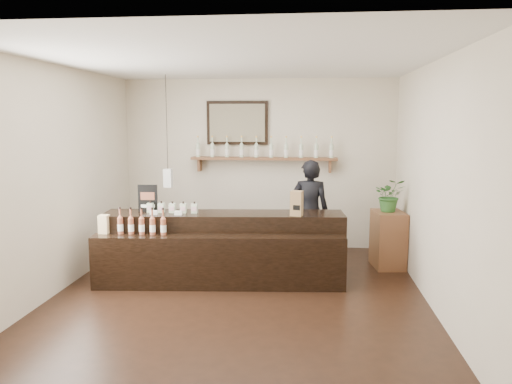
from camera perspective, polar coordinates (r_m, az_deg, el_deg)
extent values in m
plane|color=black|center=(6.22, -2.03, -11.81)|extent=(5.00, 5.00, 0.00)
plane|color=beige|center=(8.36, 0.28, 3.24)|extent=(4.50, 0.00, 4.50)
plane|color=beige|center=(3.46, -7.86, -4.08)|extent=(4.50, 0.00, 4.50)
plane|color=beige|center=(6.59, -21.88, 1.27)|extent=(0.00, 5.00, 5.00)
plane|color=beige|center=(6.00, 19.69, 0.76)|extent=(0.00, 5.00, 5.00)
plane|color=white|center=(5.88, -2.17, 14.77)|extent=(5.00, 5.00, 0.00)
cube|color=brown|center=(8.21, 0.89, 3.85)|extent=(2.40, 0.25, 0.04)
cube|color=brown|center=(8.41, -6.45, 3.08)|extent=(0.04, 0.20, 0.20)
cube|color=brown|center=(8.23, 8.43, 2.93)|extent=(0.04, 0.20, 0.20)
cube|color=black|center=(8.33, -2.15, 7.90)|extent=(1.02, 0.04, 0.72)
cube|color=#4A3F2F|center=(8.31, -2.17, 7.90)|extent=(0.92, 0.01, 0.62)
cube|color=white|center=(7.73, -10.02, 1.58)|extent=(0.12, 0.12, 0.28)
cylinder|color=black|center=(7.68, -10.18, 7.85)|extent=(0.01, 0.01, 1.41)
cylinder|color=beige|center=(8.37, -6.66, 4.71)|extent=(0.07, 0.07, 0.20)
cone|color=beige|center=(8.36, -6.67, 5.58)|extent=(0.07, 0.07, 0.05)
cylinder|color=beige|center=(8.36, -6.68, 5.99)|extent=(0.02, 0.02, 0.07)
cylinder|color=gold|center=(8.36, -6.68, 6.31)|extent=(0.03, 0.03, 0.02)
cylinder|color=white|center=(8.37, -6.65, 4.57)|extent=(0.07, 0.07, 0.09)
cylinder|color=beige|center=(8.32, -5.01, 4.72)|extent=(0.07, 0.07, 0.20)
cone|color=beige|center=(8.31, -5.02, 5.59)|extent=(0.07, 0.07, 0.05)
cylinder|color=beige|center=(8.31, -5.02, 6.00)|extent=(0.02, 0.02, 0.07)
cylinder|color=gold|center=(8.31, -5.03, 6.33)|extent=(0.03, 0.03, 0.02)
cylinder|color=white|center=(8.32, -5.00, 4.58)|extent=(0.07, 0.07, 0.09)
cylinder|color=beige|center=(8.28, -3.34, 4.72)|extent=(0.07, 0.07, 0.20)
cone|color=beige|center=(8.27, -3.35, 5.59)|extent=(0.07, 0.07, 0.05)
cylinder|color=beige|center=(8.27, -3.35, 6.01)|extent=(0.02, 0.02, 0.07)
cylinder|color=gold|center=(8.26, -3.35, 6.33)|extent=(0.03, 0.03, 0.02)
cylinder|color=white|center=(8.28, -3.34, 4.57)|extent=(0.07, 0.07, 0.09)
cylinder|color=beige|center=(8.24, -1.65, 4.71)|extent=(0.07, 0.07, 0.20)
cone|color=beige|center=(8.23, -1.66, 5.59)|extent=(0.07, 0.07, 0.05)
cylinder|color=beige|center=(8.23, -1.66, 6.01)|extent=(0.02, 0.02, 0.07)
cylinder|color=gold|center=(8.23, -1.66, 6.34)|extent=(0.03, 0.03, 0.02)
cylinder|color=white|center=(8.24, -1.65, 4.57)|extent=(0.07, 0.07, 0.09)
cylinder|color=beige|center=(8.21, 0.04, 4.70)|extent=(0.07, 0.07, 0.20)
cone|color=beige|center=(8.21, 0.04, 5.59)|extent=(0.07, 0.07, 0.05)
cylinder|color=beige|center=(8.20, 0.04, 6.01)|extent=(0.02, 0.02, 0.07)
cylinder|color=gold|center=(8.20, 0.04, 6.33)|extent=(0.03, 0.03, 0.02)
cylinder|color=white|center=(8.21, 0.04, 4.56)|extent=(0.07, 0.07, 0.09)
cylinder|color=beige|center=(8.19, 1.75, 4.69)|extent=(0.07, 0.07, 0.20)
cone|color=beige|center=(8.18, 1.75, 5.58)|extent=(0.07, 0.07, 0.05)
cylinder|color=beige|center=(8.18, 1.75, 6.00)|extent=(0.02, 0.02, 0.07)
cylinder|color=gold|center=(8.18, 1.76, 6.32)|extent=(0.03, 0.03, 0.02)
cylinder|color=white|center=(8.19, 1.75, 4.55)|extent=(0.07, 0.07, 0.09)
cylinder|color=beige|center=(8.18, 3.46, 4.67)|extent=(0.07, 0.07, 0.20)
cone|color=beige|center=(8.17, 3.47, 5.56)|extent=(0.07, 0.07, 0.05)
cylinder|color=beige|center=(8.17, 3.47, 5.98)|extent=(0.02, 0.02, 0.07)
cylinder|color=gold|center=(8.17, 3.48, 6.31)|extent=(0.03, 0.03, 0.02)
cylinder|color=white|center=(8.18, 3.46, 4.53)|extent=(0.07, 0.07, 0.09)
cylinder|color=beige|center=(8.17, 5.18, 4.65)|extent=(0.07, 0.07, 0.20)
cone|color=beige|center=(8.16, 5.19, 5.54)|extent=(0.07, 0.07, 0.05)
cylinder|color=beige|center=(8.16, 5.20, 5.96)|extent=(0.02, 0.02, 0.07)
cylinder|color=gold|center=(8.16, 5.20, 6.29)|extent=(0.03, 0.03, 0.02)
cylinder|color=white|center=(8.17, 5.18, 4.51)|extent=(0.07, 0.07, 0.09)
cylinder|color=beige|center=(8.17, 6.90, 4.62)|extent=(0.07, 0.07, 0.20)
cone|color=beige|center=(8.16, 6.92, 5.51)|extent=(0.07, 0.07, 0.05)
cylinder|color=beige|center=(8.16, 6.92, 5.93)|extent=(0.02, 0.02, 0.07)
cylinder|color=gold|center=(8.16, 6.93, 6.26)|extent=(0.03, 0.03, 0.02)
cylinder|color=white|center=(8.17, 6.90, 4.48)|extent=(0.07, 0.07, 0.09)
cylinder|color=beige|center=(8.18, 8.62, 4.59)|extent=(0.07, 0.07, 0.20)
cone|color=beige|center=(8.17, 8.64, 5.48)|extent=(0.07, 0.07, 0.05)
cylinder|color=beige|center=(8.17, 8.65, 5.90)|extent=(0.02, 0.02, 0.07)
cylinder|color=gold|center=(8.17, 8.65, 6.23)|extent=(0.03, 0.03, 0.02)
cylinder|color=white|center=(8.18, 8.62, 4.45)|extent=(0.07, 0.07, 0.09)
cube|color=black|center=(6.79, -3.67, -6.12)|extent=(3.25, 0.83, 0.90)
cube|color=black|center=(6.41, -4.30, -8.00)|extent=(3.22, 0.55, 0.68)
cube|color=white|center=(6.70, -11.60, -2.31)|extent=(0.10, 0.04, 0.05)
cube|color=white|center=(6.61, -8.86, -2.38)|extent=(0.10, 0.04, 0.05)
cube|color=#D8BA84|center=(6.74, -16.95, -4.04)|extent=(0.12, 0.12, 0.12)
cube|color=#D8BA84|center=(6.71, -17.00, -3.04)|extent=(0.12, 0.12, 0.12)
cube|color=beige|center=(6.87, -11.96, -1.76)|extent=(0.08, 0.08, 0.13)
cube|color=beige|center=(6.83, -12.07, -1.83)|extent=(0.07, 0.00, 0.06)
cylinder|color=black|center=(6.86, -11.98, -1.14)|extent=(0.02, 0.02, 0.03)
cube|color=beige|center=(6.83, -10.75, -1.79)|extent=(0.08, 0.08, 0.13)
cube|color=beige|center=(6.79, -10.86, -1.86)|extent=(0.07, 0.00, 0.06)
cylinder|color=black|center=(6.81, -10.77, -1.16)|extent=(0.02, 0.02, 0.03)
cube|color=beige|center=(6.78, -9.53, -1.82)|extent=(0.08, 0.08, 0.13)
cube|color=beige|center=(6.74, -9.63, -1.89)|extent=(0.07, 0.00, 0.06)
cylinder|color=black|center=(6.77, -9.55, -1.19)|extent=(0.02, 0.02, 0.03)
cube|color=beige|center=(6.75, -8.29, -1.85)|extent=(0.08, 0.08, 0.13)
cube|color=beige|center=(6.71, -8.38, -1.92)|extent=(0.07, 0.00, 0.06)
cylinder|color=black|center=(6.73, -8.31, -1.21)|extent=(0.02, 0.02, 0.03)
cube|color=beige|center=(6.71, -7.04, -1.88)|extent=(0.08, 0.08, 0.13)
cube|color=beige|center=(6.67, -7.12, -1.95)|extent=(0.07, 0.00, 0.06)
cylinder|color=black|center=(6.70, -7.05, -1.24)|extent=(0.02, 0.02, 0.03)
cylinder|color=brown|center=(6.65, -15.24, -3.76)|extent=(0.07, 0.07, 0.20)
cone|color=brown|center=(6.62, -15.28, -2.69)|extent=(0.07, 0.07, 0.05)
cylinder|color=brown|center=(6.61, -15.30, -2.18)|extent=(0.02, 0.02, 0.07)
cylinder|color=black|center=(6.60, -15.32, -1.78)|extent=(0.03, 0.03, 0.02)
cylinder|color=white|center=(6.65, -15.23, -3.93)|extent=(0.07, 0.07, 0.09)
cylinder|color=brown|center=(6.60, -14.09, -3.81)|extent=(0.07, 0.07, 0.20)
cone|color=brown|center=(6.57, -14.13, -2.73)|extent=(0.07, 0.07, 0.05)
cylinder|color=brown|center=(6.56, -14.15, -2.21)|extent=(0.02, 0.02, 0.07)
cylinder|color=black|center=(6.55, -14.16, -1.81)|extent=(0.03, 0.03, 0.02)
cylinder|color=white|center=(6.60, -14.08, -3.98)|extent=(0.07, 0.07, 0.09)
cylinder|color=brown|center=(6.55, -12.92, -3.85)|extent=(0.07, 0.07, 0.20)
cone|color=brown|center=(6.53, -12.96, -2.76)|extent=(0.07, 0.07, 0.05)
cylinder|color=brown|center=(6.52, -12.98, -2.25)|extent=(0.02, 0.02, 0.07)
cylinder|color=black|center=(6.51, -12.99, -1.84)|extent=(0.03, 0.03, 0.02)
cylinder|color=white|center=(6.56, -12.92, -4.03)|extent=(0.07, 0.07, 0.09)
cylinder|color=brown|center=(6.51, -11.74, -3.90)|extent=(0.07, 0.07, 0.20)
cone|color=brown|center=(6.48, -11.77, -2.80)|extent=(0.07, 0.07, 0.05)
cylinder|color=brown|center=(6.47, -11.79, -2.28)|extent=(0.02, 0.02, 0.07)
cylinder|color=black|center=(6.46, -11.80, -1.87)|extent=(0.03, 0.03, 0.02)
cylinder|color=white|center=(6.51, -11.73, -4.07)|extent=(0.07, 0.07, 0.09)
cylinder|color=brown|center=(6.47, -10.54, -3.94)|extent=(0.07, 0.07, 0.20)
cone|color=brown|center=(6.44, -10.57, -2.84)|extent=(0.07, 0.07, 0.05)
cylinder|color=brown|center=(6.43, -10.58, -2.31)|extent=(0.02, 0.02, 0.07)
cylinder|color=black|center=(6.42, -10.60, -1.90)|extent=(0.03, 0.03, 0.02)
cylinder|color=white|center=(6.47, -10.54, -4.12)|extent=(0.07, 0.07, 0.09)
cube|color=black|center=(6.89, -12.26, -0.70)|extent=(0.26, 0.04, 0.37)
cube|color=brown|center=(6.88, -12.30, -0.46)|extent=(0.19, 0.02, 0.11)
cube|color=white|center=(6.90, -12.27, -1.58)|extent=(0.19, 0.02, 0.04)
cube|color=olive|center=(6.48, 4.66, -1.30)|extent=(0.17, 0.15, 0.33)
cube|color=black|center=(6.43, 4.65, -1.80)|extent=(0.09, 0.03, 0.07)
cube|color=#1B37BF|center=(6.51, 4.74, -2.45)|extent=(0.13, 0.07, 0.06)
cylinder|color=#1B37BF|center=(6.50, 4.75, -2.07)|extent=(0.07, 0.04, 0.07)
cube|color=brown|center=(7.53, 14.86, -5.25)|extent=(0.48, 0.61, 0.82)
imported|color=#2D6026|center=(7.41, 15.04, -0.36)|extent=(0.43, 0.37, 0.48)
imported|color=black|center=(7.44, 6.17, -1.49)|extent=(0.67, 0.46, 1.76)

